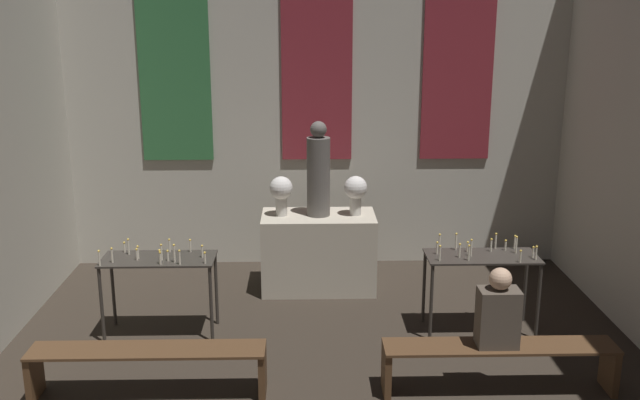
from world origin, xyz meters
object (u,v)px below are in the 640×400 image
altar (318,252)px  flower_vase_right (356,191)px  candle_rack_right (481,265)px  person_seated (498,312)px  pew_back_right (499,357)px  pew_back_left (148,361)px  flower_vase_left (281,191)px  candle_rack_left (159,268)px  statue (318,173)px

altar → flower_vase_right: size_ratio=2.87×
candle_rack_right → person_seated: person_seated is taller
flower_vase_right → pew_back_right: (1.13, -2.55, -0.91)m
pew_back_left → person_seated: bearing=0.0°
flower_vase_left → candle_rack_right: bearing=-30.3°
candle_rack_left → candle_rack_right: (3.41, 0.01, 0.00)m
candle_rack_left → candle_rack_right: candle_rack_left is taller
altar → flower_vase_right: 0.90m
flower_vase_right → candle_rack_left: flower_vase_right is taller
altar → pew_back_right: bearing=-58.2°
flower_vase_left → pew_back_left: flower_vase_left is taller
flower_vase_right → person_seated: (1.09, -2.55, -0.47)m
candle_rack_right → pew_back_left: size_ratio=0.56×
pew_back_left → pew_back_right: same height
statue → flower_vase_right: statue is taller
person_seated → statue: bearing=121.1°
flower_vase_right → candle_rack_right: bearing=-45.1°
candle_rack_left → pew_back_left: size_ratio=0.56×
altar → candle_rack_right: size_ratio=1.17×
flower_vase_right → candle_rack_right: (1.26, -1.26, -0.51)m
flower_vase_left → flower_vase_right: 0.90m
altar → candle_rack_left: (-1.71, -1.26, 0.27)m
pew_back_left → altar: bearing=58.2°
candle_rack_right → pew_back_left: 3.55m
pew_back_left → person_seated: 3.15m
flower_vase_right → pew_back_left: size_ratio=0.23×
altar → flower_vase_left: bearing=180.0°
candle_rack_right → person_seated: size_ratio=1.61×
altar → flower_vase_left: 0.90m
candle_rack_left → pew_back_left: (0.13, -1.28, -0.41)m
altar → statue: 1.00m
flower_vase_left → altar: bearing=0.0°
statue → pew_back_left: 3.20m
altar → candle_rack_left: bearing=-143.5°
candle_rack_left → flower_vase_right: bearing=30.4°
flower_vase_left → pew_back_right: (2.03, -2.55, -0.91)m
candle_rack_right → pew_back_right: (-0.13, -1.29, -0.41)m
altar → flower_vase_left: (-0.45, 0.00, 0.78)m
flower_vase_right → pew_back_left: 3.38m
pew_back_left → pew_back_right: 3.15m
pew_back_left → flower_vase_right: bearing=51.5°
candle_rack_right → flower_vase_right: bearing=134.9°
altar → statue: size_ratio=1.20×
candle_rack_right → pew_back_left: candle_rack_right is taller
candle_rack_right → person_seated: bearing=-97.4°
candle_rack_right → pew_back_right: candle_rack_right is taller
candle_rack_left → person_seated: bearing=-21.6°
pew_back_right → flower_vase_right: bearing=113.9°
flower_vase_left → person_seated: (1.99, -2.55, -0.47)m
altar → pew_back_left: 3.00m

